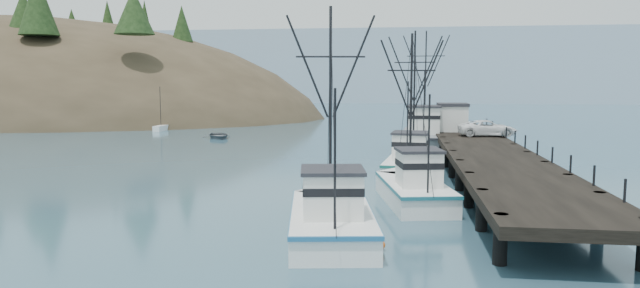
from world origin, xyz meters
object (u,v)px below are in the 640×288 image
(pickup_truck, at_px, (488,128))
(pier_shed, at_px, (452,117))
(trawler_far, at_px, (412,162))
(motorboat, at_px, (218,138))
(trawler_mid, at_px, (331,217))
(trawler_near, at_px, (413,189))
(work_vessel, at_px, (424,137))
(pier, at_px, (490,155))

(pickup_truck, bearing_deg, pier_shed, 23.11)
(trawler_far, height_order, motorboat, trawler_far)
(trawler_mid, distance_m, motorboat, 45.82)
(pier_shed, height_order, motorboat, pier_shed)
(trawler_near, xyz_separation_m, trawler_far, (0.16, 10.71, 0.00))
(trawler_mid, distance_m, work_vessel, 34.09)
(trawler_mid, height_order, pickup_truck, trawler_mid)
(pier, xyz_separation_m, trawler_mid, (-9.56, -16.54, -0.87))
(pier, xyz_separation_m, motorboat, (-28.49, 25.18, -1.69))
(pier, height_order, pickup_truck, pickup_truck)
(trawler_far, relative_size, pickup_truck, 2.14)
(trawler_mid, xyz_separation_m, work_vessel, (5.62, 33.62, 0.41))
(trawler_far, distance_m, pickup_truck, 12.11)
(trawler_far, xyz_separation_m, pier_shed, (4.29, 14.66, 2.60))
(trawler_near, distance_m, work_vessel, 26.22)
(trawler_far, distance_m, pier_shed, 15.49)
(trawler_mid, height_order, trawler_far, trawler_far)
(trawler_near, height_order, motorboat, trawler_near)
(trawler_near, xyz_separation_m, trawler_mid, (-3.90, -7.46, -0.00))
(pier_shed, distance_m, pickup_truck, 5.69)
(trawler_near, distance_m, trawler_far, 10.72)
(motorboat, bearing_deg, trawler_mid, -92.30)
(pier, height_order, motorboat, pier)
(motorboat, bearing_deg, pickup_truck, -51.49)
(trawler_mid, bearing_deg, pickup_truck, 68.37)
(trawler_mid, height_order, motorboat, trawler_mid)
(pickup_truck, bearing_deg, trawler_mid, 152.84)
(trawler_near, height_order, trawler_far, trawler_far)
(pier_shed, xyz_separation_m, pickup_truck, (2.71, -4.96, -0.69))
(pier, bearing_deg, trawler_far, 163.40)
(trawler_mid, relative_size, pickup_truck, 2.10)
(trawler_mid, relative_size, trawler_far, 0.98)
(pickup_truck, bearing_deg, trawler_near, 155.15)
(motorboat, bearing_deg, work_vessel, -44.97)
(work_vessel, relative_size, pier_shed, 4.64)
(pier_shed, relative_size, pickup_truck, 0.61)
(trawler_near, distance_m, motorboat, 41.17)
(trawler_near, relative_size, trawler_mid, 0.93)
(trawler_far, distance_m, work_vessel, 15.53)
(pier_shed, bearing_deg, trawler_near, -99.95)
(pickup_truck, relative_size, motorboat, 1.07)
(trawler_near, height_order, work_vessel, work_vessel)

